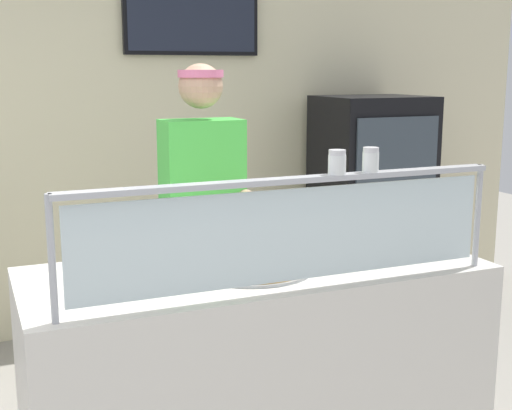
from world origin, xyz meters
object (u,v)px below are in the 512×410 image
Objects in this scene: pizza_server at (261,261)px; drink_fridge at (371,206)px; pepper_flake_shaker at (371,161)px; pizza_tray at (252,266)px; parmesan_shaker at (337,164)px; worker_figure at (204,222)px.

drink_fridge is (1.59, 1.69, -0.21)m from pizza_server.
pepper_flake_shaker is at bearing -56.23° from pizza_server.
parmesan_shaker is at bearing -55.47° from pizza_tray.
pizza_tray is at bearing -134.05° from drink_fridge.
parmesan_shaker is at bearing -125.63° from drink_fridge.
parmesan_shaker is 1.06m from worker_figure.
pizza_tray is at bearing 124.53° from parmesan_shaker.
pizza_server is at bearing -33.13° from pizza_tray.
parmesan_shaker reaches higher than pizza_server.
pizza_server is at bearing 122.11° from parmesan_shaker.
worker_figure is at bearing 108.21° from pepper_flake_shaker.
parmesan_shaker is at bearing -72.65° from pizza_server.
worker_figure is at bearing 87.67° from pizza_tray.
pepper_flake_shaker is (0.14, 0.00, 0.00)m from parmesan_shaker.
pizza_tray is at bearing 132.11° from pizza_server.
worker_figure is (-0.00, 0.69, 0.02)m from pizza_server.
pepper_flake_shaker reaches higher than pizza_tray.
pizza_server is 3.17× the size of parmesan_shaker.
worker_figure reaches higher than parmesan_shaker.
pepper_flake_shaker reaches higher than parmesan_shaker.
pizza_tray is at bearing 139.19° from pepper_flake_shaker.
pizza_server is (0.03, -0.02, 0.02)m from pizza_tray.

